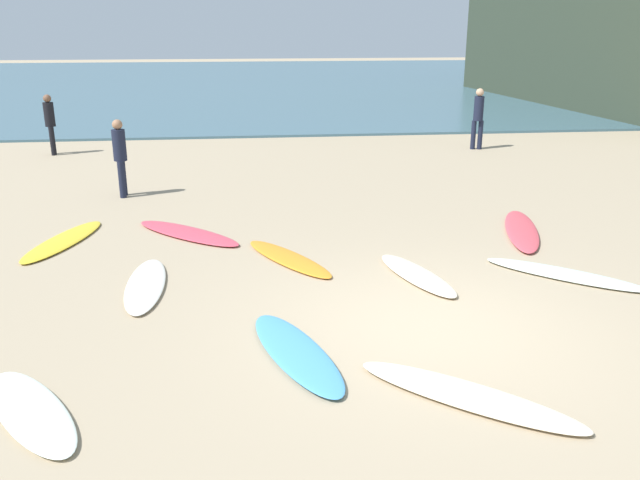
% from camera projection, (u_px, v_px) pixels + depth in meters
% --- Properties ---
extents(ground_plane, '(120.00, 120.00, 0.00)m').
position_uv_depth(ground_plane, '(426.00, 326.00, 8.27)').
color(ground_plane, tan).
extents(ocean_water, '(120.00, 40.00, 0.08)m').
position_uv_depth(ocean_water, '(280.00, 82.00, 40.43)').
color(ocean_water, '#426675').
rests_on(ocean_water, ground_plane).
extents(surfboard_0, '(2.21, 1.93, 0.09)m').
position_uv_depth(surfboard_0, '(468.00, 395.00, 6.67)').
color(surfboard_0, '#F8E9C8').
rests_on(surfboard_0, ground_plane).
extents(surfboard_1, '(2.19, 2.07, 0.07)m').
position_uv_depth(surfboard_1, '(188.00, 233.00, 11.76)').
color(surfboard_1, '#E44659').
rests_on(surfboard_1, ground_plane).
extents(surfboard_2, '(0.60, 2.14, 0.07)m').
position_uv_depth(surfboard_2, '(146.00, 285.00, 9.46)').
color(surfboard_2, silver).
rests_on(surfboard_2, ground_plane).
extents(surfboard_3, '(1.54, 2.12, 0.06)m').
position_uv_depth(surfboard_3, '(288.00, 258.00, 10.53)').
color(surfboard_3, orange).
rests_on(surfboard_3, ground_plane).
extents(surfboard_4, '(1.24, 2.42, 0.06)m').
position_uv_depth(surfboard_4, '(63.00, 241.00, 11.36)').
color(surfboard_4, yellow).
rests_on(surfboard_4, ground_plane).
extents(surfboard_5, '(1.26, 2.25, 0.09)m').
position_uv_depth(surfboard_5, '(296.00, 352.00, 7.53)').
color(surfboard_5, '#4A9AD6').
rests_on(surfboard_5, ground_plane).
extents(surfboard_6, '(2.16, 1.94, 0.08)m').
position_uv_depth(surfboard_6, '(565.00, 274.00, 9.86)').
color(surfboard_6, white).
rests_on(surfboard_6, ground_plane).
extents(surfboard_7, '(1.52, 1.90, 0.08)m').
position_uv_depth(surfboard_7, '(31.00, 411.00, 6.41)').
color(surfboard_7, white).
rests_on(surfboard_7, ground_plane).
extents(surfboard_8, '(1.07, 1.98, 0.08)m').
position_uv_depth(surfboard_8, '(417.00, 275.00, 9.83)').
color(surfboard_8, '#F7E3C4').
rests_on(surfboard_8, ground_plane).
extents(surfboard_9, '(1.29, 2.60, 0.09)m').
position_uv_depth(surfboard_9, '(521.00, 230.00, 11.90)').
color(surfboard_9, '#E24D59').
rests_on(surfboard_9, ground_plane).
extents(beachgoer_near, '(0.29, 0.34, 1.66)m').
position_uv_depth(beachgoer_near, '(120.00, 154.00, 14.05)').
color(beachgoer_near, '#191E33').
rests_on(beachgoer_near, ground_plane).
extents(beachgoer_mid, '(0.34, 0.32, 1.77)m').
position_uv_depth(beachgoer_mid, '(478.00, 115.00, 19.26)').
color(beachgoer_mid, '#191E33').
rests_on(beachgoer_mid, ground_plane).
extents(beachgoer_far, '(0.34, 0.34, 1.68)m').
position_uv_depth(beachgoer_far, '(50.00, 122.00, 18.49)').
color(beachgoer_far, black).
rests_on(beachgoer_far, ground_plane).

